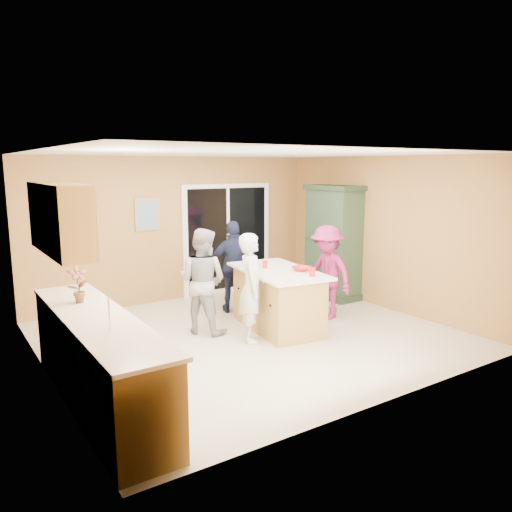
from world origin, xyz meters
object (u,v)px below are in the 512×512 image
kitchen_island (278,301)px  woman_navy (234,267)px  woman_white (252,288)px  green_hutch (333,243)px  woman_grey (202,281)px  woman_magenta (327,272)px

kitchen_island → woman_navy: 1.18m
woman_white → woman_navy: bearing=10.5°
green_hutch → woman_grey: (-2.98, -0.49, -0.24)m
green_hutch → woman_magenta: 1.40m
kitchen_island → woman_navy: size_ratio=1.19×
woman_white → woman_grey: 0.81m
woman_magenta → woman_white: bearing=-86.3°
green_hutch → woman_navy: (-2.05, 0.16, -0.25)m
woman_white → woman_magenta: (1.60, 0.24, -0.01)m
kitchen_island → green_hutch: (1.96, 0.97, 0.59)m
kitchen_island → woman_grey: woman_grey is taller
woman_grey → woman_magenta: bearing=-137.1°
kitchen_island → green_hutch: bearing=34.0°
green_hutch → woman_navy: 2.07m
green_hutch → woman_grey: green_hutch is taller
woman_grey → woman_magenta: (2.00, -0.47, -0.02)m
woman_grey → woman_navy: (0.93, 0.65, -0.00)m
woman_navy → woman_magenta: woman_navy is taller
woman_white → woman_grey: size_ratio=0.99×
kitchen_island → woman_white: bearing=-151.8°
woman_white → woman_magenta: size_ratio=1.01×
woman_white → woman_navy: size_ratio=0.99×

